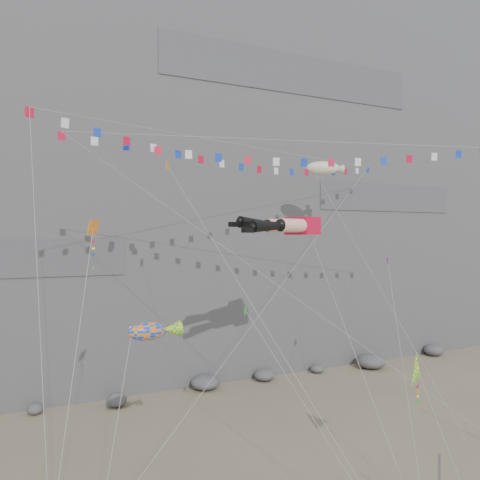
{
  "coord_description": "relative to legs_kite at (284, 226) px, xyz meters",
  "views": [
    {
      "loc": [
        -14.75,
        -22.22,
        13.82
      ],
      "look_at": [
        -0.28,
        9.0,
        13.48
      ],
      "focal_mm": 35.0,
      "sensor_mm": 36.0,
      "label": 1
    }
  ],
  "objects": [
    {
      "name": "harlequin_kite",
      "position": [
        -12.6,
        -3.14,
        -0.34
      ],
      "size": [
        3.61,
        7.03,
        15.67
      ],
      "color": "red",
      "rests_on": "ground"
    },
    {
      "name": "cliff",
      "position": [
        -0.94,
        27.29,
        10.54
      ],
      "size": [
        80.0,
        28.0,
        50.0
      ],
      "primitive_type": "cube",
      "color": "slate",
      "rests_on": "ground"
    },
    {
      "name": "blimp_windsock",
      "position": [
        8.36,
        7.5,
        5.27
      ],
      "size": [
        4.47,
        14.68,
        23.87
      ],
      "color": "beige",
      "rests_on": "ground"
    },
    {
      "name": "delta_kite",
      "position": [
        3.28,
        -8.5,
        -7.9
      ],
      "size": [
        2.01,
        5.61,
        8.42
      ],
      "color": "yellow",
      "rests_on": "ground"
    },
    {
      "name": "small_kite_a",
      "position": [
        -7.13,
        2.15,
        3.51
      ],
      "size": [
        7.22,
        14.49,
        23.79
      ],
      "color": "orange",
      "rests_on": "ground"
    },
    {
      "name": "fish_windsock",
      "position": [
        -9.76,
        -2.47,
        -5.74
      ],
      "size": [
        5.74,
        7.5,
        11.72
      ],
      "color": "orange",
      "rests_on": "ground"
    },
    {
      "name": "flag_banner_lower",
      "position": [
        0.68,
        0.28,
        5.75
      ],
      "size": [
        28.44,
        10.13,
        24.47
      ],
      "color": "red",
      "rests_on": "ground"
    },
    {
      "name": "small_kite_b",
      "position": [
        7.87,
        -1.21,
        -2.76
      ],
      "size": [
        7.11,
        10.36,
        16.73
      ],
      "color": "#AE20BE",
      "rests_on": "ground"
    },
    {
      "name": "small_kite_c",
      "position": [
        -3.78,
        -2.27,
        -5.24
      ],
      "size": [
        3.11,
        10.95,
        14.13
      ],
      "color": "green",
      "rests_on": "ground"
    },
    {
      "name": "talus_boulders",
      "position": [
        -0.94,
        12.29,
        -13.86
      ],
      "size": [
        60.0,
        3.0,
        1.2
      ],
      "primitive_type": null,
      "color": "#595A5E",
      "rests_on": "ground"
    },
    {
      "name": "flag_banner_upper",
      "position": [
        0.13,
        5.3,
        6.17
      ],
      "size": [
        31.09,
        18.22,
        28.66
      ],
      "color": "red",
      "rests_on": "ground"
    },
    {
      "name": "legs_kite",
      "position": [
        0.0,
        0.0,
        0.0
      ],
      "size": [
        7.02,
        14.57,
        19.72
      ],
      "rotation": [
        0.0,
        0.0,
        0.29
      ],
      "color": "red",
      "rests_on": "ground"
    },
    {
      "name": "ground",
      "position": [
        -0.94,
        -4.71,
        -14.46
      ],
      "size": [
        120.0,
        120.0,
        0.0
      ],
      "primitive_type": "plane",
      "color": "gray",
      "rests_on": "ground"
    }
  ]
}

